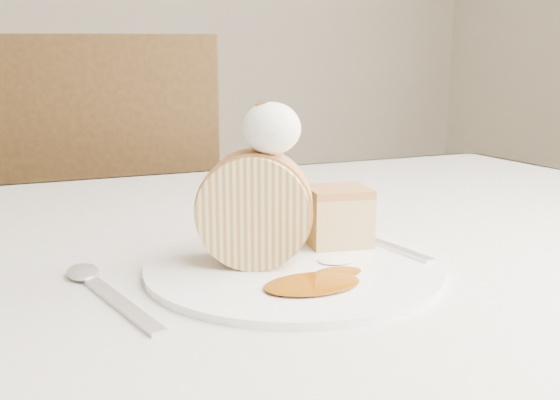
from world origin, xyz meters
name	(u,v)px	position (x,y,z in m)	size (l,w,h in m)	color
table	(264,300)	(0.00, 0.20, 0.66)	(1.40, 0.90, 0.75)	silver
chair_far	(123,225)	(-0.04, 0.98, 0.58)	(0.61, 0.61, 1.01)	brown
plate	(293,267)	(-0.03, 0.05, 0.75)	(0.29, 0.29, 0.01)	white
roulade_slice	(255,209)	(-0.06, 0.07, 0.81)	(0.11, 0.11, 0.06)	#CCB88E
cake_chunk	(338,220)	(0.04, 0.09, 0.78)	(0.06, 0.06, 0.05)	#BB7D47
whipped_cream	(271,128)	(-0.05, 0.06, 0.89)	(0.06, 0.06, 0.05)	white
caramel_drizzle	(270,98)	(-0.05, 0.06, 0.92)	(0.03, 0.02, 0.01)	#7A3C05
caramel_pool	(312,284)	(-0.04, -0.02, 0.76)	(0.09, 0.06, 0.00)	#7A3C05
fork	(389,246)	(0.08, 0.06, 0.76)	(0.02, 0.17, 0.00)	silver
spoon	(122,304)	(-0.20, 0.02, 0.75)	(0.03, 0.18, 0.00)	silver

